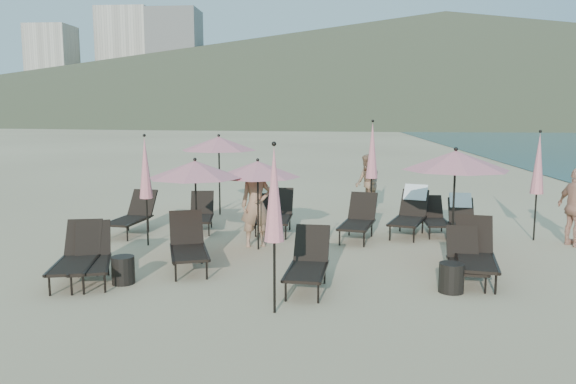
# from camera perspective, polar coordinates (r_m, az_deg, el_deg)

# --- Properties ---
(ground) EXTENTS (800.00, 800.00, 0.00)m
(ground) POSITION_cam_1_polar(r_m,az_deg,el_deg) (10.07, 4.45, -9.13)
(ground) COLOR #D6BA8C
(ground) RESTS_ON ground
(volcanic_headland) EXTENTS (690.00, 690.00, 55.00)m
(volcanic_headland) POSITION_cam_1_polar(r_m,az_deg,el_deg) (321.16, 17.49, 12.04)
(volcanic_headland) COLOR brown
(volcanic_headland) RESTS_ON ground
(hotel_skyline) EXTENTS (109.00, 82.00, 55.00)m
(hotel_skyline) POSITION_cam_1_polar(r_m,az_deg,el_deg) (296.76, -14.46, 12.05)
(hotel_skyline) COLOR beige
(hotel_skyline) RESTS_ON ground
(lounger_0) EXTENTS (1.14, 1.78, 0.96)m
(lounger_0) POSITION_cam_1_polar(r_m,az_deg,el_deg) (10.62, -19.36, -6.14)
(lounger_0) COLOR black
(lounger_0) RESTS_ON ground
(lounger_1) EXTENTS (0.98, 1.80, 0.98)m
(lounger_1) POSITION_cam_1_polar(r_m,az_deg,el_deg) (10.68, -20.62, -6.07)
(lounger_1) COLOR black
(lounger_1) RESTS_ON ground
(lounger_2) EXTENTS (1.16, 1.87, 1.01)m
(lounger_2) POSITION_cam_1_polar(r_m,az_deg,el_deg) (10.96, -10.11, -5.25)
(lounger_2) COLOR black
(lounger_2) RESTS_ON ground
(lounger_3) EXTENTS (0.77, 1.71, 0.96)m
(lounger_3) POSITION_cam_1_polar(r_m,az_deg,el_deg) (9.65, 2.06, -7.12)
(lounger_3) COLOR black
(lounger_3) RESTS_ON ground
(lounger_4) EXTENTS (0.72, 1.56, 0.87)m
(lounger_4) POSITION_cam_1_polar(r_m,az_deg,el_deg) (10.53, 17.57, -6.42)
(lounger_4) COLOR black
(lounger_4) RESTS_ON ground
(lounger_5) EXTENTS (1.00, 1.89, 1.03)m
(lounger_5) POSITION_cam_1_polar(r_m,az_deg,el_deg) (10.67, 18.50, -5.86)
(lounger_5) COLOR black
(lounger_5) RESTS_ON ground
(lounger_6) EXTENTS (0.89, 1.81, 1.00)m
(lounger_6) POSITION_cam_1_polar(r_m,az_deg,el_deg) (14.35, -15.50, -2.24)
(lounger_6) COLOR black
(lounger_6) RESTS_ON ground
(lounger_7) EXTENTS (0.82, 1.65, 0.91)m
(lounger_7) POSITION_cam_1_polar(r_m,az_deg,el_deg) (14.43, -8.85, -2.15)
(lounger_7) COLOR black
(lounger_7) RESTS_ON ground
(lounger_8) EXTENTS (0.71, 1.79, 1.02)m
(lounger_8) POSITION_cam_1_polar(r_m,az_deg,el_deg) (13.98, -1.05, -2.17)
(lounger_8) COLOR black
(lounger_8) RESTS_ON ground
(lounger_9) EXTENTS (1.05, 1.86, 1.01)m
(lounger_9) POSITION_cam_1_polar(r_m,az_deg,el_deg) (13.39, 7.18, -2.72)
(lounger_9) COLOR black
(lounger_9) RESTS_ON ground
(lounger_10) EXTENTS (1.22, 1.95, 1.15)m
(lounger_10) POSITION_cam_1_polar(r_m,az_deg,el_deg) (14.11, 12.32, -1.98)
(lounger_10) COLOR black
(lounger_10) RESTS_ON ground
(lounger_11) EXTENTS (0.72, 1.68, 1.02)m
(lounger_11) POSITION_cam_1_polar(r_m,az_deg,el_deg) (13.83, 17.39, -2.62)
(lounger_11) COLOR black
(lounger_11) RESTS_ON ground
(lounger_12) EXTENTS (0.59, 1.51, 0.86)m
(lounger_12) POSITION_cam_1_polar(r_m,az_deg,el_deg) (14.32, 14.65, -2.49)
(lounger_12) COLOR black
(lounger_12) RESTS_ON ground
(lounger_13) EXTENTS (0.80, 1.57, 0.86)m
(lounger_13) POSITION_cam_1_polar(r_m,az_deg,el_deg) (14.19, -2.45, -2.33)
(lounger_13) COLOR black
(lounger_13) RESTS_ON ground
(umbrella_open_0) EXTENTS (1.92, 1.92, 2.06)m
(umbrella_open_0) POSITION_cam_1_polar(r_m,az_deg,el_deg) (11.58, -9.41, 2.28)
(umbrella_open_0) COLOR black
(umbrella_open_0) RESTS_ON ground
(umbrella_open_1) EXTENTS (1.86, 1.86, 2.00)m
(umbrella_open_1) POSITION_cam_1_polar(r_m,az_deg,el_deg) (12.05, -3.09, 2.35)
(umbrella_open_1) COLOR black
(umbrella_open_1) RESTS_ON ground
(umbrella_open_2) EXTENTS (2.13, 2.13, 2.29)m
(umbrella_open_2) POSITION_cam_1_polar(r_m,az_deg,el_deg) (11.67, 16.65, 3.09)
(umbrella_open_2) COLOR black
(umbrella_open_2) RESTS_ON ground
(umbrella_open_3) EXTENTS (2.18, 2.18, 2.35)m
(umbrella_open_3) POSITION_cam_1_polar(r_m,az_deg,el_deg) (16.32, -7.05, 4.91)
(umbrella_open_3) COLOR black
(umbrella_open_3) RESTS_ON ground
(umbrella_closed_0) EXTENTS (0.30, 0.30, 2.57)m
(umbrella_closed_0) POSITION_cam_1_polar(r_m,az_deg,el_deg) (8.17, -1.42, -0.32)
(umbrella_closed_0) COLOR black
(umbrella_closed_0) RESTS_ON ground
(umbrella_closed_1) EXTENTS (0.30, 0.30, 2.58)m
(umbrella_closed_1) POSITION_cam_1_polar(r_m,az_deg,el_deg) (14.12, 24.08, 2.61)
(umbrella_closed_1) COLOR black
(umbrella_closed_1) RESTS_ON ground
(umbrella_closed_2) EXTENTS (0.29, 0.29, 2.51)m
(umbrella_closed_2) POSITION_cam_1_polar(r_m,az_deg,el_deg) (12.81, -14.29, 2.34)
(umbrella_closed_2) COLOR black
(umbrella_closed_2) RESTS_ON ground
(umbrella_closed_3) EXTENTS (0.32, 0.32, 2.78)m
(umbrella_closed_3) POSITION_cam_1_polar(r_m,az_deg,el_deg) (15.37, 8.55, 4.15)
(umbrella_closed_3) COLOR black
(umbrella_closed_3) RESTS_ON ground
(side_table_0) EXTENTS (0.40, 0.40, 0.49)m
(side_table_0) POSITION_cam_1_polar(r_m,az_deg,el_deg) (10.32, -16.40, -7.61)
(side_table_0) COLOR black
(side_table_0) RESTS_ON ground
(side_table_1) EXTENTS (0.42, 0.42, 0.49)m
(side_table_1) POSITION_cam_1_polar(r_m,az_deg,el_deg) (9.84, 16.26, -8.36)
(side_table_1) COLOR black
(side_table_1) RESTS_ON ground
(beachgoer_a) EXTENTS (0.77, 0.59, 1.86)m
(beachgoer_a) POSITION_cam_1_polar(r_m,az_deg,el_deg) (12.49, -3.26, -1.32)
(beachgoer_a) COLOR #9E7355
(beachgoer_a) RESTS_ON ground
(beachgoer_b) EXTENTS (0.88, 1.00, 1.73)m
(beachgoer_b) POSITION_cam_1_polar(r_m,az_deg,el_deg) (16.95, 8.05, 0.90)
(beachgoer_b) COLOR #8F664A
(beachgoer_b) RESTS_ON ground
(beachgoer_c) EXTENTS (0.76, 1.12, 1.77)m
(beachgoer_c) POSITION_cam_1_polar(r_m,az_deg,el_deg) (14.04, 27.22, -1.37)
(beachgoer_c) COLOR tan
(beachgoer_c) RESTS_ON ground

